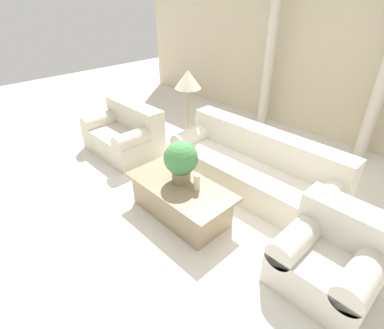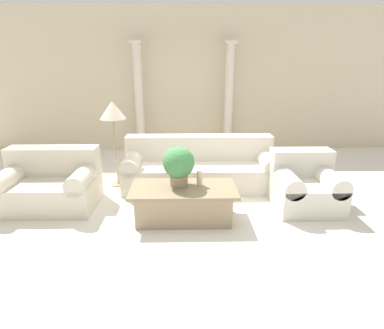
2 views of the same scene
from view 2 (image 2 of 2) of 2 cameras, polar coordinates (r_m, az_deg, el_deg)
ground_plane at (r=4.42m, az=0.26°, el=-8.03°), size 16.00×16.00×0.00m
wall_back at (r=7.18m, az=-0.38°, el=15.59°), size 10.00×0.06×3.20m
sofa_long at (r=5.06m, az=1.43°, el=-0.49°), size 2.49×0.86×0.82m
loveseat at (r=4.81m, az=-25.36°, el=-3.25°), size 1.31×0.86×0.82m
coffee_table at (r=4.01m, az=-1.58°, el=-7.28°), size 1.39×0.68×0.45m
potted_plant at (r=3.89m, az=-2.55°, el=0.04°), size 0.41×0.41×0.53m
pillar_candle at (r=3.96m, az=1.45°, el=-2.54°), size 0.08×0.08×0.21m
floor_lamp at (r=5.00m, az=-14.86°, el=9.33°), size 0.42×0.42×1.43m
column_left at (r=6.93m, az=-10.01°, el=12.32°), size 0.27×0.27×2.45m
column_right at (r=6.92m, az=7.01°, el=12.45°), size 0.27×0.27×2.45m
armchair at (r=4.63m, az=20.62°, el=-3.51°), size 0.88×0.87×0.79m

